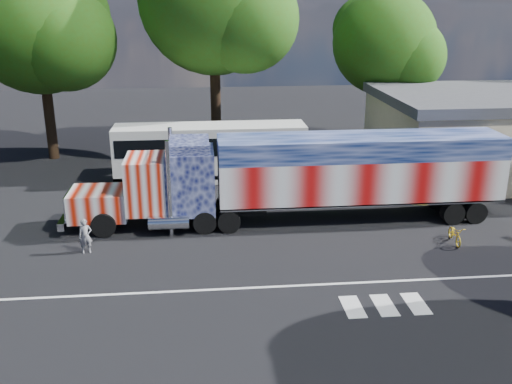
{
  "coord_description": "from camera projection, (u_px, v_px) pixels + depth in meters",
  "views": [
    {
      "loc": [
        -2.54,
        -22.78,
        10.75
      ],
      "look_at": [
        0.0,
        3.0,
        1.9
      ],
      "focal_mm": 40.0,
      "sensor_mm": 36.0,
      "label": 1
    }
  ],
  "objects": [
    {
      "name": "coach_bus",
      "position": [
        211.0,
        151.0,
        35.13
      ],
      "size": [
        11.7,
        2.72,
        3.4
      ],
      "color": "white",
      "rests_on": "ground"
    },
    {
      "name": "tree_nw_a",
      "position": [
        41.0,
        22.0,
        37.29
      ],
      "size": [
        9.91,
        9.44,
        13.99
      ],
      "color": "black",
      "rests_on": "ground"
    },
    {
      "name": "tree_ne_a",
      "position": [
        386.0,
        43.0,
        41.13
      ],
      "size": [
        7.85,
        7.48,
        11.42
      ],
      "color": "black",
      "rests_on": "ground"
    },
    {
      "name": "lane_markings",
      "position": [
        318.0,
        294.0,
        21.77
      ],
      "size": [
        30.0,
        2.67,
        0.01
      ],
      "color": "silver",
      "rests_on": "ground"
    },
    {
      "name": "bicycle",
      "position": [
        455.0,
        234.0,
        26.24
      ],
      "size": [
        0.74,
        1.69,
        0.86
      ],
      "primitive_type": "imported",
      "rotation": [
        0.0,
        0.0,
        -0.11
      ],
      "color": "gold",
      "rests_on": "ground"
    },
    {
      "name": "ground",
      "position": [
        263.0,
        254.0,
        25.16
      ],
      "size": [
        100.0,
        100.0,
        0.0
      ],
      "primitive_type": "plane",
      "color": "black"
    },
    {
      "name": "tree_n_mid",
      "position": [
        216.0,
        0.0,
        37.19
      ],
      "size": [
        10.37,
        9.88,
        15.63
      ],
      "color": "black",
      "rests_on": "ground"
    },
    {
      "name": "semi_truck",
      "position": [
        307.0,
        175.0,
        28.29
      ],
      "size": [
        21.81,
        3.44,
        4.65
      ],
      "color": "black",
      "rests_on": "ground"
    },
    {
      "name": "woman",
      "position": [
        85.0,
        236.0,
        25.12
      ],
      "size": [
        0.66,
        0.52,
        1.58
      ],
      "primitive_type": "imported",
      "rotation": [
        0.0,
        0.0,
        0.27
      ],
      "color": "slate",
      "rests_on": "ground"
    }
  ]
}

